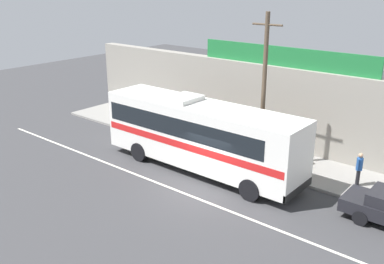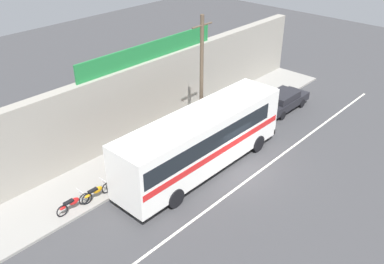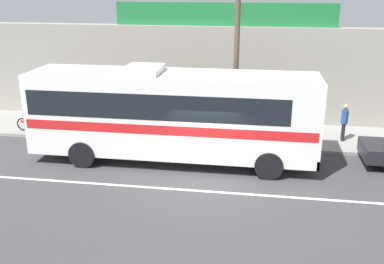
% 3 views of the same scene
% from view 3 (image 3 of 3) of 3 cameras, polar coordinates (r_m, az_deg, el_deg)
% --- Properties ---
extents(ground_plane, '(70.00, 70.00, 0.00)m').
position_cam_3_polar(ground_plane, '(16.05, 1.52, -6.38)').
color(ground_plane, '#3A3A3D').
extents(sidewalk_slab, '(30.00, 3.60, 0.14)m').
position_cam_3_polar(sidewalk_slab, '(20.82, 3.37, -0.12)').
color(sidewalk_slab, gray).
rests_on(sidewalk_slab, ground_plane).
extents(storefront_facade, '(30.00, 0.70, 4.80)m').
position_cam_3_polar(storefront_facade, '(22.27, 4.04, 7.35)').
color(storefront_facade, gray).
rests_on(storefront_facade, ground_plane).
extents(storefront_billboard, '(10.66, 0.12, 1.10)m').
position_cam_3_polar(storefront_billboard, '(21.87, 4.18, 14.94)').
color(storefront_billboard, '#1E7538').
rests_on(storefront_billboard, storefront_facade).
extents(road_center_stripe, '(30.00, 0.14, 0.01)m').
position_cam_3_polar(road_center_stripe, '(15.34, 1.13, -7.63)').
color(road_center_stripe, silver).
rests_on(road_center_stripe, ground_plane).
extents(intercity_bus, '(11.14, 2.67, 3.78)m').
position_cam_3_polar(intercity_bus, '(17.20, -2.81, 2.72)').
color(intercity_bus, white).
rests_on(intercity_bus, ground_plane).
extents(utility_pole, '(1.60, 0.22, 7.86)m').
position_cam_3_polar(utility_pole, '(18.48, 5.79, 10.59)').
color(utility_pole, brown).
rests_on(utility_pole, sidewalk_slab).
extents(motorcycle_red, '(1.87, 0.56, 0.94)m').
position_cam_3_polar(motorcycle_red, '(21.97, -19.69, 1.16)').
color(motorcycle_red, black).
rests_on(motorcycle_red, sidewalk_slab).
extents(motorcycle_green, '(1.91, 0.56, 0.94)m').
position_cam_3_polar(motorcycle_green, '(20.69, -12.81, 0.74)').
color(motorcycle_green, black).
rests_on(motorcycle_green, sidewalk_slab).
extents(motorcycle_black, '(1.84, 0.56, 0.94)m').
position_cam_3_polar(motorcycle_black, '(21.29, -16.66, 0.93)').
color(motorcycle_black, black).
rests_on(motorcycle_black, sidewalk_slab).
extents(pedestrian_near_shop, '(0.30, 0.48, 1.65)m').
position_cam_3_polar(pedestrian_near_shop, '(20.39, 9.80, 2.24)').
color(pedestrian_near_shop, navy).
rests_on(pedestrian_near_shop, sidewalk_slab).
extents(pedestrian_far_right, '(0.30, 0.48, 1.63)m').
position_cam_3_polar(pedestrian_far_right, '(20.00, 0.24, 2.15)').
color(pedestrian_far_right, navy).
rests_on(pedestrian_far_right, sidewalk_slab).
extents(pedestrian_far_left, '(0.30, 0.48, 1.66)m').
position_cam_3_polar(pedestrian_far_left, '(20.46, 19.11, 1.52)').
color(pedestrian_far_left, black).
rests_on(pedestrian_far_left, sidewalk_slab).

